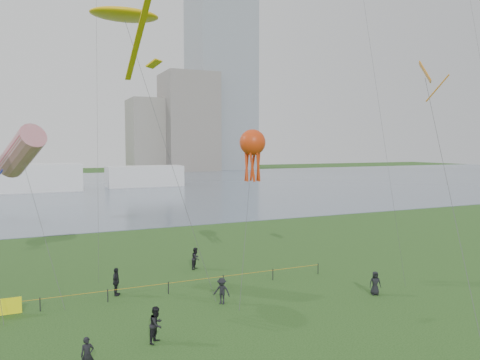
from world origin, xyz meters
name	(u,v)px	position (x,y,z in m)	size (l,w,h in m)	color
lake	(84,188)	(0.00, 100.00, 0.02)	(400.00, 120.00, 0.08)	slate
tower	(220,24)	(62.00, 168.00, 60.00)	(24.00, 24.00, 120.00)	gray
building_mid	(189,122)	(46.00, 162.00, 19.00)	(20.00, 20.00, 38.00)	slate
building_low	(150,135)	(32.00, 168.00, 14.00)	(16.00, 18.00, 28.00)	gray
pavilion_left	(28,178)	(-12.00, 95.00, 3.00)	(22.00, 8.00, 6.00)	silver
pavilion_right	(145,176)	(14.00, 98.00, 2.50)	(18.00, 7.00, 5.00)	silver
fence	(73,298)	(-9.17, 15.03, 0.55)	(24.07, 0.07, 1.05)	black
spectator_a	(156,324)	(-5.70, 7.71, 0.93)	(0.91, 0.71, 1.87)	black
spectator_b	(222,291)	(-0.49, 11.72, 0.84)	(1.08, 0.62, 1.67)	black
spectator_c	(116,282)	(-6.33, 16.16, 0.94)	(1.10, 0.46, 1.88)	black
spectator_d	(375,283)	(9.62, 9.20, 0.79)	(0.78, 0.51, 1.59)	black
spectator_f	(87,355)	(-9.28, 5.83, 0.80)	(0.58, 0.38, 1.60)	black
spectator_g	(196,258)	(0.71, 20.36, 0.88)	(0.86, 0.67, 1.77)	black
kite_stingray	(125,16)	(-5.21, 17.34, 18.76)	(6.86, 9.92, 19.22)	#3F3F42
kite_windsock	(21,152)	(-11.90, 21.42, 9.61)	(4.67, 9.41, 11.57)	#3F3F42
kite_octopus	(252,144)	(3.78, 16.15, 10.16)	(4.75, 6.98, 11.25)	#3F3F42
kite_delta	(429,85)	(8.92, 4.35, 13.37)	(4.23, 8.22, 14.72)	#3F3F42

